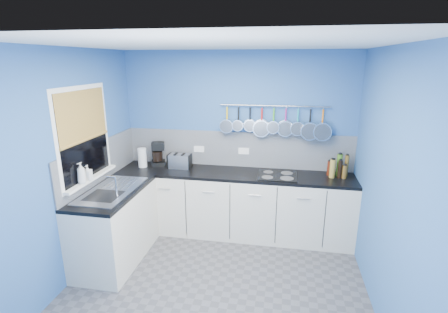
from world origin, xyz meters
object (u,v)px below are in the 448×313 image
(paper_towel, at_px, (142,158))
(toaster, at_px, (180,161))
(coffee_maker, at_px, (158,154))
(canister, at_px, (184,163))
(soap_bottle_a, at_px, (81,173))
(hob, at_px, (277,176))
(soap_bottle_b, at_px, (88,173))

(paper_towel, xyz_separation_m, toaster, (0.53, 0.06, -0.04))
(coffee_maker, height_order, canister, coffee_maker)
(soap_bottle_a, bearing_deg, hob, 26.60)
(paper_towel, bearing_deg, hob, -1.58)
(coffee_maker, bearing_deg, canister, -23.90)
(soap_bottle_b, distance_m, paper_towel, 1.03)
(toaster, height_order, hob, toaster)
(soap_bottle_a, relative_size, hob, 0.47)
(paper_towel, distance_m, canister, 0.60)
(toaster, relative_size, canister, 2.21)
(paper_towel, xyz_separation_m, canister, (0.59, 0.08, -0.07))
(soap_bottle_b, xyz_separation_m, canister, (0.81, 1.08, -0.17))
(coffee_maker, xyz_separation_m, toaster, (0.34, -0.06, -0.07))
(soap_bottle_b, xyz_separation_m, coffee_maker, (0.41, 1.11, -0.07))
(toaster, bearing_deg, soap_bottle_a, -121.65)
(soap_bottle_a, height_order, coffee_maker, soap_bottle_a)
(soap_bottle_a, xyz_separation_m, hob, (2.12, 1.06, -0.26))
(hob, bearing_deg, canister, 174.23)
(canister, xyz_separation_m, hob, (1.31, -0.13, -0.06))
(coffee_maker, distance_m, hob, 1.72)
(coffee_maker, bearing_deg, soap_bottle_b, -129.20)
(paper_towel, xyz_separation_m, coffee_maker, (0.19, 0.11, 0.03))
(soap_bottle_a, relative_size, soap_bottle_b, 1.39)
(hob, bearing_deg, paper_towel, 178.42)
(soap_bottle_b, relative_size, coffee_maker, 0.51)
(soap_bottle_b, distance_m, canister, 1.36)
(soap_bottle_a, relative_size, paper_towel, 0.88)
(toaster, relative_size, hob, 0.59)
(soap_bottle_a, height_order, hob, soap_bottle_a)
(soap_bottle_b, bearing_deg, canister, 53.10)
(canister, bearing_deg, toaster, -159.35)
(coffee_maker, xyz_separation_m, hob, (1.71, -0.17, -0.16))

